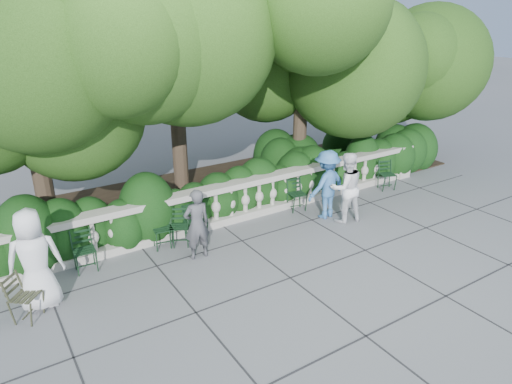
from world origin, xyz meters
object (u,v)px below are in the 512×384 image
chair_f (388,191)px  person_older_blue (327,184)px  chair_b (166,250)px  person_casual_man (346,188)px  chair_e (299,212)px  chair_weathered (38,319)px  person_businessman (35,260)px  person_woman_grey (197,224)px  chair_a (89,274)px  chair_c (180,248)px  chair_d (200,241)px

chair_f → person_older_blue: bearing=-154.0°
chair_b → person_casual_man: 4.43m
chair_f → person_casual_man: person_casual_man is taller
chair_e → chair_weathered: bearing=-161.2°
person_businessman → person_woman_grey: person_businessman is taller
chair_a → chair_f: bearing=1.9°
chair_a → person_woman_grey: 2.30m
chair_c → person_woman_grey: person_woman_grey is taller
chair_weathered → person_older_blue: size_ratio=0.49×
chair_e → chair_f: bearing=4.9°
chair_d → chair_f: size_ratio=1.00×
chair_a → person_businessman: person_businessman is taller
chair_b → chair_f: (6.66, -0.19, 0.00)m
chair_e → person_casual_man: 1.43m
person_businessman → chair_e: bearing=-163.3°
chair_f → person_woman_grey: bearing=-157.1°
chair_c → person_casual_man: 4.13m
chair_d → chair_e: size_ratio=1.00×
person_older_blue → person_woman_grey: bearing=-5.0°
person_older_blue → chair_d: bearing=-15.4°
chair_f → person_woman_grey: person_woman_grey is taller
chair_e → person_businessman: bearing=-164.4°
chair_b → person_woman_grey: size_ratio=0.56×
chair_e → chair_weathered: same height
chair_weathered → person_casual_man: size_ratio=0.49×
chair_e → person_older_blue: (0.38, -0.55, 0.85)m
person_businessman → person_older_blue: person_businessman is taller
chair_b → chair_c: 0.30m
chair_d → chair_weathered: same height
chair_b → chair_d: 0.81m
person_businessman → person_woman_grey: 3.02m
chair_weathered → person_casual_man: (6.93, 0.12, 0.86)m
person_older_blue → person_casual_man: bearing=113.1°
person_woman_grey → chair_b: bearing=-50.3°
chair_b → chair_a: bearing=-168.7°
chair_a → chair_f: size_ratio=1.00×
person_casual_man → person_older_blue: (-0.24, 0.42, -0.01)m
chair_d → person_older_blue: (3.20, -0.49, 0.85)m
chair_c → person_businessman: person_businessman is taller
chair_b → person_woman_grey: person_woman_grey is taller
chair_b → chair_e: 3.62m
chair_a → chair_d: bearing=3.6°
chair_f → chair_a: bearing=-162.0°
person_woman_grey → chair_a: bearing=-11.7°
chair_f → person_businessman: bearing=-158.1°
person_businessman → person_casual_man: (6.78, -0.25, -0.05)m
person_woman_grey → chair_c: bearing=-68.5°
chair_f → person_casual_man: size_ratio=0.49×
person_woman_grey → chair_d: bearing=-116.1°
chair_f → person_older_blue: (-2.66, -0.34, 0.85)m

